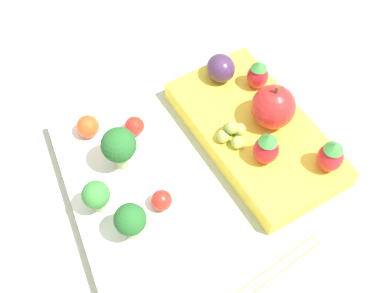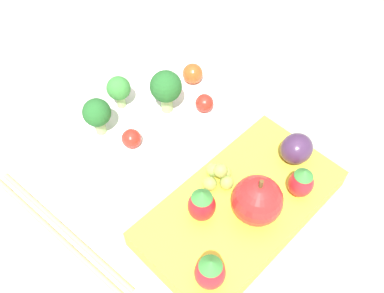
% 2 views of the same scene
% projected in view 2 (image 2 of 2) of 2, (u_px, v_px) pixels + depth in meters
% --- Properties ---
extents(ground_plane, '(4.00, 4.00, 0.00)m').
position_uv_depth(ground_plane, '(191.00, 166.00, 0.51)').
color(ground_plane, '#ADB7A3').
extents(bento_box_savoury, '(0.24, 0.14, 0.02)m').
position_uv_depth(bento_box_savoury, '(150.00, 120.00, 0.54)').
color(bento_box_savoury, white).
rests_on(bento_box_savoury, ground_plane).
extents(bento_box_fruit, '(0.23, 0.14, 0.03)m').
position_uv_depth(bento_box_fruit, '(242.00, 206.00, 0.46)').
color(bento_box_fruit, yellow).
rests_on(bento_box_fruit, ground_plane).
extents(broccoli_floret_0, '(0.03, 0.03, 0.04)m').
position_uv_depth(broccoli_floret_0, '(119.00, 89.00, 0.52)').
color(broccoli_floret_0, '#93B770').
rests_on(broccoli_floret_0, bento_box_savoury).
extents(broccoli_floret_1, '(0.03, 0.03, 0.05)m').
position_uv_depth(broccoli_floret_1, '(97.00, 114.00, 0.49)').
color(broccoli_floret_1, '#93B770').
rests_on(broccoli_floret_1, bento_box_savoury).
extents(broccoli_floret_2, '(0.04, 0.04, 0.06)m').
position_uv_depth(broccoli_floret_2, '(166.00, 88.00, 0.51)').
color(broccoli_floret_2, '#93B770').
rests_on(broccoli_floret_2, bento_box_savoury).
extents(cherry_tomato_0, '(0.03, 0.03, 0.03)m').
position_uv_depth(cherry_tomato_0, '(193.00, 74.00, 0.56)').
color(cherry_tomato_0, '#DB4C1E').
rests_on(cherry_tomato_0, bento_box_savoury).
extents(cherry_tomato_1, '(0.02, 0.02, 0.02)m').
position_uv_depth(cherry_tomato_1, '(131.00, 139.00, 0.49)').
color(cherry_tomato_1, red).
rests_on(cherry_tomato_1, bento_box_savoury).
extents(cherry_tomato_2, '(0.02, 0.02, 0.02)m').
position_uv_depth(cherry_tomato_2, '(204.00, 103.00, 0.53)').
color(cherry_tomato_2, red).
rests_on(cherry_tomato_2, bento_box_savoury).
extents(apple, '(0.05, 0.05, 0.06)m').
position_uv_depth(apple, '(254.00, 203.00, 0.42)').
color(apple, red).
rests_on(apple, bento_box_fruit).
extents(strawberry_0, '(0.03, 0.03, 0.04)m').
position_uv_depth(strawberry_0, '(202.00, 204.00, 0.42)').
color(strawberry_0, red).
rests_on(strawberry_0, bento_box_fruit).
extents(strawberry_1, '(0.03, 0.03, 0.04)m').
position_uv_depth(strawberry_1, '(210.00, 272.00, 0.38)').
color(strawberry_1, red).
rests_on(strawberry_1, bento_box_fruit).
extents(strawberry_2, '(0.03, 0.03, 0.04)m').
position_uv_depth(strawberry_2, '(301.00, 182.00, 0.44)').
color(strawberry_2, red).
rests_on(strawberry_2, bento_box_fruit).
extents(plum, '(0.04, 0.03, 0.03)m').
position_uv_depth(plum, '(297.00, 149.00, 0.47)').
color(plum, '#42284C').
rests_on(plum, bento_box_fruit).
extents(grape_cluster, '(0.04, 0.04, 0.03)m').
position_uv_depth(grape_cluster, '(217.00, 177.00, 0.45)').
color(grape_cluster, '#8EA84C').
rests_on(grape_cluster, bento_box_fruit).
extents(chopsticks_pair, '(0.05, 0.21, 0.01)m').
position_uv_depth(chopsticks_pair, '(59.00, 230.00, 0.45)').
color(chopsticks_pair, tan).
rests_on(chopsticks_pair, ground_plane).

